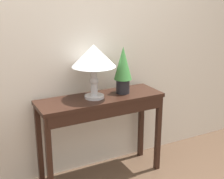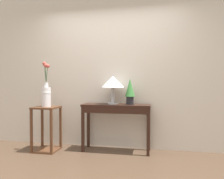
{
  "view_description": "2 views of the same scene",
  "coord_description": "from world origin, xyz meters",
  "px_view_note": "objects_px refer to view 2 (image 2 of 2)",
  "views": [
    {
      "loc": [
        -1.0,
        -1.15,
        1.69
      ],
      "look_at": [
        0.29,
        1.32,
        0.82
      ],
      "focal_mm": 49.85,
      "sensor_mm": 36.0,
      "label": 1
    },
    {
      "loc": [
        0.79,
        -2.45,
        1.15
      ],
      "look_at": [
        0.04,
        1.27,
        1.04
      ],
      "focal_mm": 35.68,
      "sensor_mm": 36.0,
      "label": 2
    }
  ],
  "objects_px": {
    "flower_vase_tall": "(46,93)",
    "console_table": "(116,112)",
    "table_lamp": "(113,83)",
    "pedestal_stand_left": "(46,129)",
    "potted_plant_on_console": "(130,90)"
  },
  "relations": [
    {
      "from": "potted_plant_on_console",
      "to": "flower_vase_tall",
      "type": "relative_size",
      "value": 0.57
    },
    {
      "from": "flower_vase_tall",
      "to": "console_table",
      "type": "bearing_deg",
      "value": 9.25
    },
    {
      "from": "table_lamp",
      "to": "flower_vase_tall",
      "type": "relative_size",
      "value": 0.62
    },
    {
      "from": "console_table",
      "to": "potted_plant_on_console",
      "type": "relative_size",
      "value": 2.65
    },
    {
      "from": "table_lamp",
      "to": "potted_plant_on_console",
      "type": "relative_size",
      "value": 1.09
    },
    {
      "from": "console_table",
      "to": "table_lamp",
      "type": "bearing_deg",
      "value": 159.52
    },
    {
      "from": "table_lamp",
      "to": "flower_vase_tall",
      "type": "bearing_deg",
      "value": -169.17
    },
    {
      "from": "flower_vase_tall",
      "to": "table_lamp",
      "type": "bearing_deg",
      "value": 10.83
    },
    {
      "from": "potted_plant_on_console",
      "to": "table_lamp",
      "type": "bearing_deg",
      "value": -178.85
    },
    {
      "from": "pedestal_stand_left",
      "to": "flower_vase_tall",
      "type": "height_order",
      "value": "flower_vase_tall"
    },
    {
      "from": "table_lamp",
      "to": "pedestal_stand_left",
      "type": "relative_size",
      "value": 0.63
    },
    {
      "from": "console_table",
      "to": "flower_vase_tall",
      "type": "xyz_separation_m",
      "value": [
        -1.17,
        -0.19,
        0.31
      ]
    },
    {
      "from": "console_table",
      "to": "potted_plant_on_console",
      "type": "xyz_separation_m",
      "value": [
        0.23,
        0.03,
        0.37
      ]
    },
    {
      "from": "potted_plant_on_console",
      "to": "flower_vase_tall",
      "type": "bearing_deg",
      "value": -171.14
    },
    {
      "from": "table_lamp",
      "to": "pedestal_stand_left",
      "type": "height_order",
      "value": "table_lamp"
    }
  ]
}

